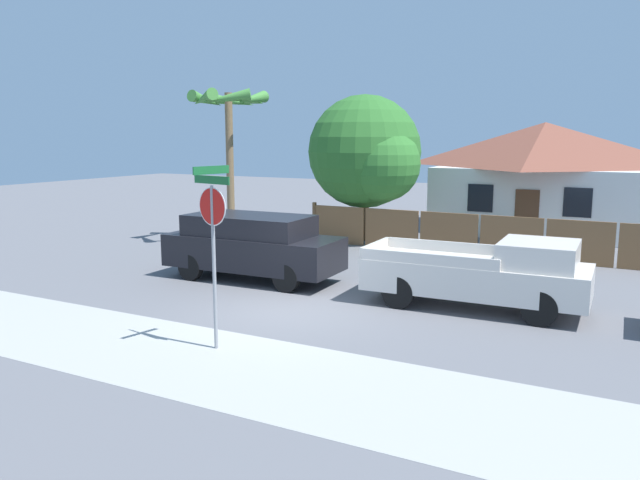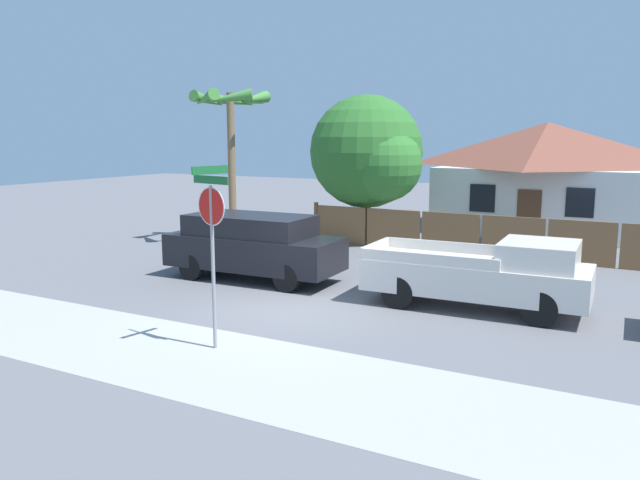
{
  "view_description": "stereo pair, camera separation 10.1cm",
  "coord_description": "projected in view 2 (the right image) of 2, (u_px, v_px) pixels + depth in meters",
  "views": [
    {
      "loc": [
        7.34,
        -12.16,
        4.03
      ],
      "look_at": [
        0.52,
        0.69,
        1.6
      ],
      "focal_mm": 35.0,
      "sensor_mm": 36.0,
      "label": 1
    },
    {
      "loc": [
        7.43,
        -12.11,
        4.03
      ],
      "look_at": [
        0.52,
        0.69,
        1.6
      ],
      "focal_mm": 35.0,
      "sensor_mm": 36.0,
      "label": 2
    }
  ],
  "objects": [
    {
      "name": "ground_plane",
      "position": [
        287.0,
        310.0,
        14.66
      ],
      "size": [
        80.0,
        80.0,
        0.0
      ],
      "primitive_type": "plane",
      "color": "slate"
    },
    {
      "name": "sidewalk_strip",
      "position": [
        185.0,
        356.0,
        11.53
      ],
      "size": [
        36.0,
        3.2,
        0.01
      ],
      "color": "#A3A39E",
      "rests_on": "ground"
    },
    {
      "name": "wooden_fence",
      "position": [
        481.0,
        235.0,
        21.05
      ],
      "size": [
        12.81,
        0.12,
        1.52
      ],
      "color": "brown",
      "rests_on": "ground"
    },
    {
      "name": "house",
      "position": [
        545.0,
        175.0,
        26.78
      ],
      "size": [
        8.66,
        7.46,
        4.61
      ],
      "color": "white",
      "rests_on": "ground"
    },
    {
      "name": "oak_tree",
      "position": [
        370.0,
        154.0,
        23.72
      ],
      "size": [
        4.54,
        4.32,
        5.6
      ],
      "color": "brown",
      "rests_on": "ground"
    },
    {
      "name": "palm_tree",
      "position": [
        230.0,
        112.0,
        23.04
      ],
      "size": [
        2.8,
        3.01,
        5.7
      ],
      "color": "brown",
      "rests_on": "ground"
    },
    {
      "name": "red_suv",
      "position": [
        253.0,
        245.0,
        17.6
      ],
      "size": [
        5.05,
        2.11,
        1.84
      ],
      "rotation": [
        0.0,
        0.0,
        0.03
      ],
      "color": "black",
      "rests_on": "ground"
    },
    {
      "name": "orange_pickup",
      "position": [
        484.0,
        274.0,
        14.58
      ],
      "size": [
        5.19,
        2.09,
        1.69
      ],
      "rotation": [
        0.0,
        0.0,
        0.03
      ],
      "color": "silver",
      "rests_on": "ground"
    },
    {
      "name": "stop_sign",
      "position": [
        212.0,
        226.0,
        11.61
      ],
      "size": [
        0.93,
        0.84,
        3.49
      ],
      "rotation": [
        0.0,
        0.0,
        -0.2
      ],
      "color": "gray",
      "rests_on": "ground"
    }
  ]
}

